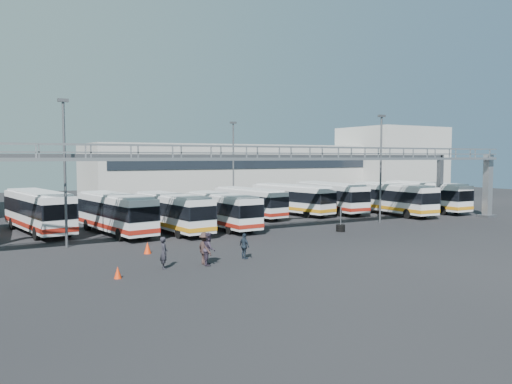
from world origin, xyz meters
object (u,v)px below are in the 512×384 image
bus_6 (292,198)px  light_pole_left (65,165)px  light_pole_back (233,162)px  bus_8 (393,198)px  light_pole_mid (381,163)px  bus_7 (330,196)px  cone_right (148,248)px  pedestrian_c (205,248)px  bus_5 (249,201)px  bus_9 (424,195)px  tire_stack (341,227)px  cone_left (118,272)px  bus_2 (115,212)px  pedestrian_a (164,253)px  pedestrian_b (209,249)px  bus_1 (38,210)px  pedestrian_d (244,246)px  bus_3 (172,211)px  bus_4 (222,209)px

bus_6 → light_pole_left: bearing=-170.3°
light_pole_back → bus_8: bearing=-36.7°
bus_6 → light_pole_mid: bearing=-82.2°
bus_7 → cone_right: bus_7 is taller
bus_7 → bus_8: size_ratio=1.00×
light_pole_left → pedestrian_c: 12.49m
bus_5 → bus_9: bus_9 is taller
tire_stack → bus_7: bearing=55.6°
cone_left → pedestrian_c: bearing=9.6°
bus_2 → cone_right: bus_2 is taller
bus_8 → pedestrian_a: (-30.39, -13.16, -0.96)m
bus_9 → cone_left: (-38.67, -14.68, -1.55)m
pedestrian_b → cone_right: bearing=46.9°
bus_1 → bus_7: size_ratio=1.05×
bus_7 → cone_right: 28.50m
light_pole_back → bus_8: (14.08, -10.49, -3.86)m
pedestrian_d → cone_left: size_ratio=2.55×
tire_stack → pedestrian_d: bearing=-154.1°
cone_right → light_pole_mid: bearing=9.3°
pedestrian_b → bus_7: bearing=-26.9°
bus_5 → bus_8: bus_8 is taller
bus_8 → cone_left: (-33.21, -14.17, -1.55)m
bus_1 → bus_8: bus_1 is taller
bus_6 → pedestrian_d: bearing=-140.9°
pedestrian_a → light_pole_left: bearing=31.6°
light_pole_mid → bus_9: (11.54, 5.02, -3.87)m
bus_3 → tire_stack: bus_3 is taller
bus_5 → light_pole_left: bearing=-162.4°
bus_4 → bus_6: 12.86m
light_pole_mid → tire_stack: light_pole_mid is taller
bus_3 → cone_left: 16.06m
bus_2 → bus_6: (20.25, 4.74, -0.03)m
bus_9 → bus_2: bearing=178.4°
pedestrian_a → bus_8: bearing=-56.0°
light_pole_mid → tire_stack: 8.99m
bus_4 → bus_7: bus_7 is taller
bus_1 → bus_7: 30.34m
bus_2 → bus_6: bearing=4.4°
light_pole_back → bus_9: bearing=-27.0°
light_pole_left → bus_8: bearing=5.9°
bus_1 → pedestrian_a: (4.66, -17.63, -1.02)m
bus_1 → bus_6: bearing=-7.0°
light_pole_back → pedestrian_b: (-13.71, -23.99, -4.78)m
bus_1 → pedestrian_b: bearing=-77.5°
bus_1 → bus_7: (30.34, 0.40, -0.06)m
bus_1 → bus_4: (14.28, -4.96, -0.22)m
bus_6 → tire_stack: 13.11m
pedestrian_a → pedestrian_d: pedestrian_a is taller
cone_right → tire_stack: (17.03, 1.42, -0.02)m
bus_4 → bus_6: bearing=25.5°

